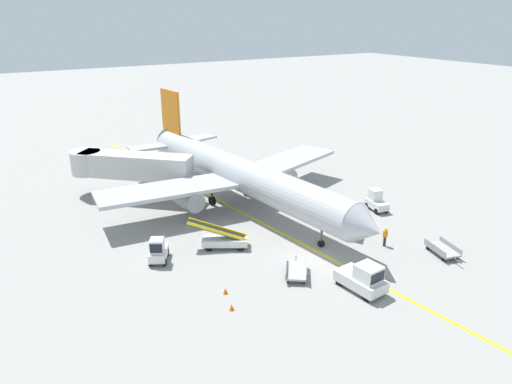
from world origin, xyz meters
TOP-DOWN VIEW (x-y plane):
  - ground_plane at (0.00, 0.00)m, footprint 300.00×300.00m
  - taxi_line_yellow at (0.59, 5.00)m, footprint 9.85×79.46m
  - airliner at (0.52, 13.32)m, footprint 28.41×35.33m
  - jet_bridge at (-8.68, 21.40)m, footprint 11.05×10.52m
  - pushback_tug at (0.19, -5.60)m, footprint 2.24×3.77m
  - baggage_tug_near_wing at (11.70, 4.87)m, footprint 1.70×2.59m
  - baggage_tug_by_cargo_door at (-10.75, 6.03)m, footprint 2.30×2.73m
  - belt_loader_forward_hold at (7.21, 2.99)m, footprint 4.92×3.67m
  - belt_loader_aft_hold at (-5.19, 5.49)m, footprint 4.94×3.62m
  - baggage_cart_loaded at (9.57, -4.92)m, footprint 2.21×3.84m
  - baggage_cart_empty_trailing at (-2.68, -1.47)m, footprint 2.90×3.52m
  - ground_crew_marshaller at (6.65, -1.33)m, footprint 0.36×0.24m
  - safety_cone_nose_left at (9.96, 15.33)m, footprint 0.36×0.36m
  - safety_cone_nose_right at (-8.38, -0.90)m, footprint 0.36×0.36m
  - safety_cone_wingtip_left at (-8.95, -2.87)m, footprint 0.36×0.36m

SIDE VIEW (x-z plane):
  - ground_plane at x=0.00m, z-range 0.00..0.00m
  - taxi_line_yellow at x=0.59m, z-range 0.00..0.01m
  - safety_cone_nose_left at x=9.96m, z-range 0.00..0.44m
  - safety_cone_nose_right at x=-8.38m, z-range 0.00..0.44m
  - safety_cone_wingtip_left at x=-8.95m, z-range 0.00..0.44m
  - baggage_cart_loaded at x=9.57m, z-range 0.00..0.94m
  - baggage_cart_empty_trailing at x=-2.68m, z-range 0.00..0.94m
  - belt_loader_forward_hold at x=7.21m, z-range -0.52..2.07m
  - belt_loader_aft_hold at x=-5.19m, z-range -0.52..2.07m
  - ground_crew_marshaller at x=6.65m, z-range 0.06..1.76m
  - baggage_tug_near_wing at x=11.70m, z-range -0.12..1.98m
  - baggage_tug_by_cargo_door at x=-10.75m, z-range -0.12..1.98m
  - pushback_tug at x=0.19m, z-range -0.11..2.09m
  - airliner at x=0.52m, z-range -1.63..8.47m
  - jet_bridge at x=-8.68m, z-range 1.12..5.97m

